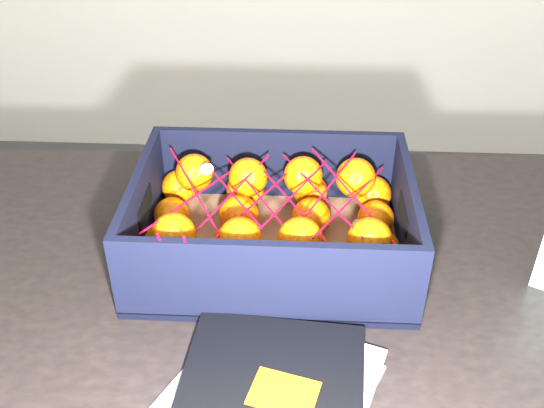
{
  "coord_description": "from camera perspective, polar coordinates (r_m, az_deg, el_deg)",
  "views": [
    {
      "loc": [
        -0.09,
        -0.62,
        1.34
      ],
      "look_at": [
        -0.13,
        0.08,
        0.86
      ],
      "focal_mm": 41.39,
      "sensor_mm": 36.0,
      "label": 1
    }
  ],
  "objects": [
    {
      "name": "table",
      "position": [
        0.94,
        1.1,
        -13.06
      ],
      "size": [
        1.22,
        0.84,
        0.75
      ],
      "color": "black",
      "rests_on": "ground"
    },
    {
      "name": "produce_crate",
      "position": [
        0.92,
        0.1,
        -2.47
      ],
      "size": [
        0.39,
        0.3,
        0.13
      ],
      "color": "brown",
      "rests_on": "table"
    },
    {
      "name": "clementine_heap",
      "position": [
        0.91,
        0.19,
        -1.61
      ],
      "size": [
        0.37,
        0.28,
        0.11
      ],
      "color": "#E45C04",
      "rests_on": "produce_crate"
    },
    {
      "name": "mesh_net",
      "position": [
        0.87,
        -0.54,
        0.33
      ],
      "size": [
        0.33,
        0.26,
        0.09
      ],
      "color": "red",
      "rests_on": "clementine_heap"
    }
  ]
}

